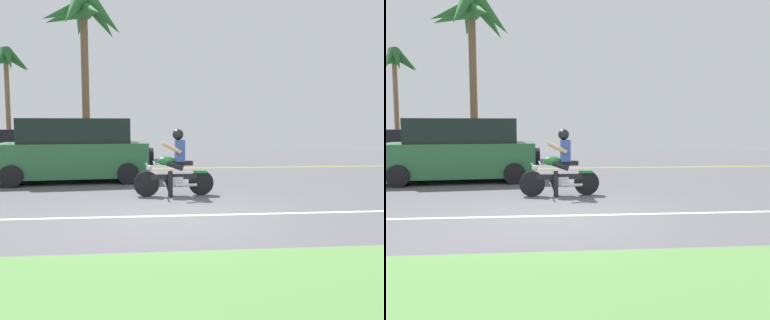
% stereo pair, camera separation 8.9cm
% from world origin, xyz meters
% --- Properties ---
extents(ground, '(56.00, 30.00, 0.04)m').
position_xyz_m(ground, '(0.00, 3.00, -0.02)').
color(ground, '#545459').
extents(lane_line_near, '(50.40, 0.12, 0.01)m').
position_xyz_m(lane_line_near, '(0.00, 0.05, 0.00)').
color(lane_line_near, silver).
rests_on(lane_line_near, ground).
extents(lane_line_far, '(50.40, 0.12, 0.01)m').
position_xyz_m(lane_line_far, '(0.00, 8.21, 0.00)').
color(lane_line_far, yellow).
rests_on(lane_line_far, ground).
extents(motorcyclist, '(2.01, 0.66, 1.68)m').
position_xyz_m(motorcyclist, '(0.20, 2.15, 0.71)').
color(motorcyclist, black).
rests_on(motorcyclist, ground).
extents(suv_nearby, '(4.85, 2.52, 1.97)m').
position_xyz_m(suv_nearby, '(-2.80, 4.95, 0.96)').
color(suv_nearby, '#2D663D').
rests_on(suv_nearby, ground).
extents(parked_car_0, '(3.66, 1.97, 1.55)m').
position_xyz_m(parked_car_0, '(-7.80, 12.89, 0.72)').
color(parked_car_0, '#232328').
rests_on(parked_car_0, ground).
extents(parked_car_1, '(3.67, 2.08, 1.55)m').
position_xyz_m(parked_car_1, '(-3.34, 13.42, 0.72)').
color(parked_car_1, '#AD1E1E').
rests_on(parked_car_1, ground).
extents(palm_tree_0, '(2.86, 2.79, 6.13)m').
position_xyz_m(palm_tree_0, '(-8.73, 15.32, 5.14)').
color(palm_tree_0, brown).
rests_on(palm_tree_0, ground).
extents(palm_tree_1, '(4.99, 4.98, 9.35)m').
position_xyz_m(palm_tree_1, '(-4.44, 15.54, 7.78)').
color(palm_tree_1, brown).
rests_on(palm_tree_1, ground).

